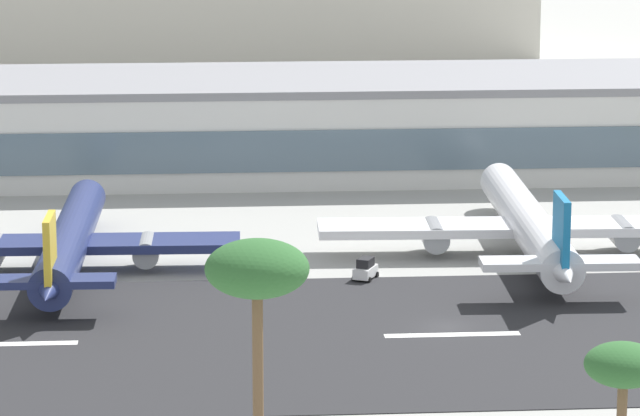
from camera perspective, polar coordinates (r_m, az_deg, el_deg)
name	(u,v)px	position (r m, az deg, el deg)	size (l,w,h in m)	color
ground_plane	(446,327)	(154.38, 4.18, -3.96)	(1400.00, 1400.00, 0.00)	#9E9E99
runway_strip	(450,335)	(151.88, 4.33, -4.22)	(800.00, 40.66, 0.08)	#262628
runway_centreline_dash_3	(8,344)	(151.14, -10.30, -4.45)	(12.00, 1.20, 0.01)	white
runway_centreline_dash_4	(452,335)	(151.89, 4.40, -4.20)	(12.00, 1.20, 0.01)	white
terminal_building	(262,124)	(223.79, -1.92, 2.81)	(217.37, 28.71, 12.38)	silver
airliner_gold_tail_gate_0	(69,243)	(173.80, -8.31, -1.16)	(34.34, 45.93, 9.58)	navy
airliner_blue_tail_gate_1	(530,226)	(179.88, 6.97, -0.60)	(44.19, 48.69, 10.16)	silver
service_baggage_tug_0	(365,269)	(169.89, 1.51, -2.04)	(2.91, 3.58, 2.20)	white
palm_tree_1	(623,372)	(104.18, 10.01, -5.37)	(4.73, 4.73, 13.64)	brown
palm_tree_2	(257,273)	(114.72, -2.09, -2.16)	(7.02, 7.02, 16.76)	brown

